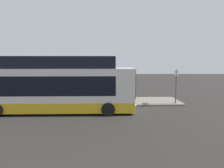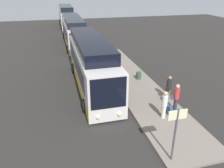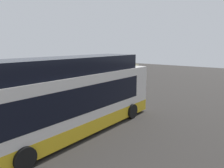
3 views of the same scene
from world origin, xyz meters
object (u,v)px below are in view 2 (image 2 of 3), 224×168
Objects in this scene: passenger_boarding at (169,87)px; sign_post at (176,128)px; suitcase at (169,110)px; bus_third at (66,17)px; bus_second at (74,32)px; passenger_with_bags at (165,103)px; passenger_waiting at (176,96)px; trash_bin at (139,76)px; bus_lead at (92,65)px.

passenger_boarding is 0.64× the size of sign_post.
suitcase is at bearing 153.52° from sign_post.
bus_third is 33.45m from passenger_boarding.
passenger_boarding is (18.49, 4.87, -0.55)m from bus_second.
bus_third reaches higher than passenger_with_bags.
passenger_with_bags is at bearing -66.99° from suitcase.
passenger_boarding is 2.61m from passenger_with_bags.
sign_post is (5.56, -2.73, 0.84)m from passenger_boarding.
passenger_with_bags is (2.17, -1.45, 0.04)m from passenger_boarding.
sign_post reaches higher than suitcase.
passenger_waiting reaches higher than passenger_boarding.
passenger_boarding is 4.12m from trash_bin.
suitcase is 0.31× the size of sign_post.
sign_post is (3.61, -1.80, 1.50)m from suitcase.
bus_second is at bearing 120.46° from passenger_with_bags.
bus_lead is 14.51m from bus_second.
bus_second is 7.06× the size of passenger_boarding.
passenger_boarding is 0.98× the size of passenger_with_bags.
passenger_waiting is 5.57m from trash_bin.
passenger_boarding reaches higher than suitcase.
passenger_boarding is (3.98, 4.87, -0.68)m from bus_lead.
bus_lead is at bearing -146.40° from suitcase.
trash_bin is (-9.56, 2.00, -1.48)m from sign_post.
suitcase is (20.44, 3.94, -1.21)m from bus_second.
passenger_with_bags is 0.66× the size of sign_post.
passenger_boarding is 2.26m from suitcase.
sign_post is at bearing 3.17° from bus_third.
passenger_with_bags is 0.91m from suitcase.
passenger_waiting is at bearing 39.84° from bus_lead.
bus_lead is 4.11× the size of sign_post.
passenger_waiting is at bearing 126.21° from passenger_boarding.
suitcase is (35.03, 3.94, -1.34)m from bus_third.
bus_second reaches higher than passenger_with_bags.
sign_post is at bearing 168.73° from passenger_waiting.
bus_second is at bearing -169.10° from suitcase.
bus_lead is 0.91× the size of bus_second.
bus_lead is 7.24m from suitcase.
sign_post is (24.05, 2.14, 0.28)m from bus_second.
suitcase is 1.33× the size of trash_bin.
suitcase is (5.92, 3.94, -1.34)m from bus_lead.
bus_third is 6.02× the size of passenger_boarding.
bus_third is 16.55× the size of trash_bin.
passenger_waiting is (5.49, 4.58, -0.63)m from bus_lead.
bus_third is 5.88× the size of passenger_with_bags.
sign_post is at bearing -26.48° from suitcase.
passenger_with_bags reaches higher than suitcase.
passenger_waiting is 1.02× the size of passenger_with_bags.
passenger_waiting is at bearing 4.51° from trash_bin.
passenger_waiting is at bearing 124.33° from suitcase.
bus_third is at bearing -180.00° from bus_second.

